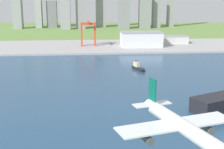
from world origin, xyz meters
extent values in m
plane|color=olive|center=(0.00, 300.00, 0.00)|extent=(2400.00, 2400.00, 0.00)
cube|color=navy|center=(0.00, 240.00, 0.07)|extent=(840.00, 360.00, 0.15)
cube|color=#9E9C9D|center=(0.00, 490.00, 1.25)|extent=(840.00, 140.00, 2.50)
cylinder|color=silver|center=(21.16, 93.12, 35.56)|extent=(15.03, 38.93, 4.41)
cube|color=silver|center=(20.62, 95.00, 34.90)|extent=(38.79, 18.72, 0.50)
cube|color=#0C5947|center=(16.31, 110.09, 40.41)|extent=(1.78, 4.66, 10.57)
cube|color=silver|center=(16.31, 110.09, 36.44)|extent=(14.30, 7.90, 0.36)
cylinder|color=#4C4F54|center=(31.14, 96.79, 32.48)|extent=(3.84, 5.95, 2.42)
cylinder|color=#4C4F54|center=(10.75, 90.95, 32.48)|extent=(3.84, 5.95, 2.42)
cube|color=black|center=(48.46, 324.04, 1.61)|extent=(10.89, 22.18, 2.93)
cube|color=beige|center=(47.16, 328.06, 5.35)|extent=(5.90, 8.63, 4.55)
cylinder|color=red|center=(46.82, 329.11, 8.80)|extent=(1.04, 1.04, 2.34)
cube|color=red|center=(-10.64, 483.62, 18.64)|extent=(2.20, 2.20, 32.27)
cube|color=red|center=(9.25, 483.62, 18.64)|extent=(2.20, 2.20, 32.27)
cube|color=red|center=(-10.64, 491.62, 18.64)|extent=(2.20, 2.20, 32.27)
cube|color=red|center=(9.25, 491.62, 18.64)|extent=(2.20, 2.20, 32.27)
cube|color=red|center=(-0.69, 487.62, 36.17)|extent=(22.30, 10.00, 2.80)
cube|color=red|center=(-0.69, 478.40, 38.97)|extent=(2.60, 36.91, 2.60)
cube|color=silver|center=(78.11, 475.76, 12.90)|extent=(59.85, 36.44, 20.80)
cube|color=gray|center=(78.11, 475.76, 23.90)|extent=(61.04, 37.17, 1.20)
cube|color=silver|center=(139.44, 504.87, 8.02)|extent=(36.83, 23.06, 11.05)
cube|color=gray|center=(139.44, 504.87, 14.15)|extent=(37.57, 23.52, 1.20)
cube|color=slate|center=(-88.96, 848.14, 33.86)|extent=(25.68, 20.26, 67.71)
cube|color=gray|center=(-51.34, 790.33, 70.38)|extent=(23.84, 19.75, 140.77)
cube|color=gray|center=(-14.87, 809.86, 67.05)|extent=(23.27, 27.49, 134.09)
cube|color=gray|center=(91.70, 797.47, 64.17)|extent=(27.58, 22.09, 128.34)
cube|color=gray|center=(146.30, 809.34, 40.26)|extent=(27.14, 25.37, 80.53)
cube|color=gray|center=(179.70, 825.14, 41.35)|extent=(19.85, 21.02, 82.71)
camera|label=1|loc=(-6.86, 6.56, 72.22)|focal=50.78mm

